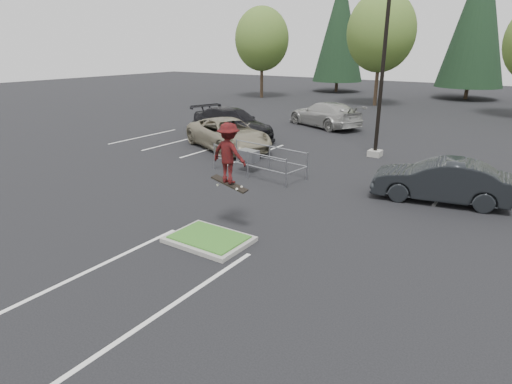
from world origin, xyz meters
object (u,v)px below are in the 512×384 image
Objects in this scene: conif_a at (340,27)px; cart_corral at (251,156)px; decid_a at (262,41)px; car_r_charc at (440,180)px; skateboarder at (229,154)px; car_far_silver at (326,115)px; conif_b at (478,16)px; car_l_black at (230,123)px; light_pole at (384,59)px; car_l_tan at (228,134)px; decid_b at (381,35)px.

conif_a is 36.03m from cart_corral.
car_r_charc is at bearing -45.62° from decid_a.
car_r_charc is at bearing 13.11° from cart_corral.
skateboarder reaches higher than car_far_silver.
conif_a is at bearing -177.95° from conif_b.
conif_b is 35.06m from cart_corral.
car_l_black is 1.33× the size of car_r_charc.
light_pole is at bearing -69.00° from car_l_black.
skateboarder reaches higher than car_l_tan.
cart_corral is at bearing -95.70° from car_r_charc.
conif_a is at bearing -68.59° from skateboarder.
decid_b is (12.00, 0.50, 0.46)m from decid_a.
car_l_tan is at bearing -128.09° from car_l_black.
car_l_tan is 11.23m from car_r_charc.
light_pole reaches higher than cart_corral.
light_pole is 8.96m from car_far_silver.
decid_b is at bearing -151.55° from car_far_silver.
car_l_tan is at bearing -60.97° from decid_a.
decid_b reaches higher than car_far_silver.
decid_a is at bearing -146.91° from car_r_charc.
car_l_black reaches higher than car_far_silver.
decid_a is at bearing 46.00° from car_l_black.
decid_a is 1.58× the size of car_far_silver.
car_r_charc is (22.51, -23.00, -4.84)m from decid_a.
car_l_black reaches higher than car_r_charc.
car_l_tan is at bearing -101.77° from conif_b.
skateboarder is (13.98, -39.00, -4.80)m from conif_a.
skateboarder is at bearing 40.18° from car_far_silver.
decid_b is at bearing -76.84° from skateboarder.
cart_corral is 2.15× the size of skateboarder.
skateboarder reaches higher than car_l_black.
cart_corral is 0.73× the size of car_l_tan.
decid_b is at bearing 23.01° from car_l_tan.
conif_a is at bearing 38.07° from car_l_tan.
cart_corral is 0.92× the size of car_r_charc.
car_r_charc is (11.00, -2.27, -0.04)m from car_l_tan.
car_r_charc is (4.50, -33.47, -7.11)m from conif_b.
car_r_charc is (12.50, -4.47, -0.13)m from car_l_black.
decid_b is 5.01× the size of skateboarder.
car_l_black is (-8.50, -0.50, -3.69)m from light_pole.
decid_b is at bearing 109.35° from light_pole.
light_pole is at bearing 66.33° from cart_corral.
conif_a is at bearing 117.38° from light_pole.
car_l_tan is (-6.48, 8.30, -1.51)m from skateboarder.
cart_corral is 7.25m from car_l_black.
car_r_charc is at bearing -51.17° from light_pole.
cart_corral is 0.69× the size of car_l_black.
decid_a is 1.98× the size of car_r_charc.
decid_a is 24.19m from car_l_tan.
car_r_charc is at bearing -60.70° from conif_a.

